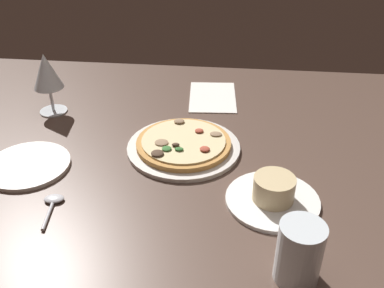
{
  "coord_description": "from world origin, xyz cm",
  "views": [
    {
      "loc": [
        -6.65,
        80.62,
        59.82
      ],
      "look_at": [
        2.21,
        -2.23,
        7.0
      ],
      "focal_mm": 40.81,
      "sensor_mm": 36.0,
      "label": 1
    }
  ],
  "objects_px": {
    "pizza_main": "(184,145)",
    "ramekin_on_saucer": "(273,194)",
    "side_plate": "(28,165)",
    "spoon": "(53,203)",
    "paper_menu": "(213,97)",
    "wine_glass_far": "(46,73)",
    "water_glass": "(299,256)"
  },
  "relations": [
    {
      "from": "spoon",
      "to": "wine_glass_far",
      "type": "bearing_deg",
      "value": -69.16
    },
    {
      "from": "spoon",
      "to": "water_glass",
      "type": "bearing_deg",
      "value": 164.11
    },
    {
      "from": "side_plate",
      "to": "paper_menu",
      "type": "height_order",
      "value": "side_plate"
    },
    {
      "from": "side_plate",
      "to": "ramekin_on_saucer",
      "type": "bearing_deg",
      "value": 173.23
    },
    {
      "from": "paper_menu",
      "to": "wine_glass_far",
      "type": "bearing_deg",
      "value": 13.22
    },
    {
      "from": "water_glass",
      "to": "side_plate",
      "type": "bearing_deg",
      "value": -23.93
    },
    {
      "from": "wine_glass_far",
      "to": "side_plate",
      "type": "height_order",
      "value": "wine_glass_far"
    },
    {
      "from": "wine_glass_far",
      "to": "water_glass",
      "type": "bearing_deg",
      "value": 139.91
    },
    {
      "from": "pizza_main",
      "to": "side_plate",
      "type": "bearing_deg",
      "value": 17.9
    },
    {
      "from": "ramekin_on_saucer",
      "to": "wine_glass_far",
      "type": "xyz_separation_m",
      "value": [
        0.57,
        -0.32,
        0.09
      ]
    },
    {
      "from": "paper_menu",
      "to": "side_plate",
      "type": "bearing_deg",
      "value": 41.29
    },
    {
      "from": "paper_menu",
      "to": "spoon",
      "type": "bearing_deg",
      "value": 56.9
    },
    {
      "from": "wine_glass_far",
      "to": "side_plate",
      "type": "relative_size",
      "value": 0.89
    },
    {
      "from": "pizza_main",
      "to": "spoon",
      "type": "bearing_deg",
      "value": 44.34
    },
    {
      "from": "wine_glass_far",
      "to": "spoon",
      "type": "height_order",
      "value": "wine_glass_far"
    },
    {
      "from": "pizza_main",
      "to": "wine_glass_far",
      "type": "xyz_separation_m",
      "value": [
        0.37,
        -0.15,
        0.1
      ]
    },
    {
      "from": "ramekin_on_saucer",
      "to": "paper_menu",
      "type": "distance_m",
      "value": 0.47
    },
    {
      "from": "spoon",
      "to": "side_plate",
      "type": "bearing_deg",
      "value": -49.08
    },
    {
      "from": "pizza_main",
      "to": "water_glass",
      "type": "xyz_separation_m",
      "value": [
        -0.23,
        0.36,
        0.03
      ]
    },
    {
      "from": "side_plate",
      "to": "paper_menu",
      "type": "xyz_separation_m",
      "value": [
        -0.38,
        -0.39,
        -0.0
      ]
    },
    {
      "from": "pizza_main",
      "to": "ramekin_on_saucer",
      "type": "distance_m",
      "value": 0.26
    },
    {
      "from": "pizza_main",
      "to": "ramekin_on_saucer",
      "type": "bearing_deg",
      "value": 139.23
    },
    {
      "from": "ramekin_on_saucer",
      "to": "side_plate",
      "type": "relative_size",
      "value": 1.01
    },
    {
      "from": "side_plate",
      "to": "paper_menu",
      "type": "relative_size",
      "value": 0.95
    },
    {
      "from": "side_plate",
      "to": "spoon",
      "type": "relative_size",
      "value": 1.79
    },
    {
      "from": "ramekin_on_saucer",
      "to": "spoon",
      "type": "xyz_separation_m",
      "value": [
        0.43,
        0.05,
        -0.02
      ]
    },
    {
      "from": "ramekin_on_saucer",
      "to": "side_plate",
      "type": "height_order",
      "value": "ramekin_on_saucer"
    },
    {
      "from": "pizza_main",
      "to": "paper_menu",
      "type": "xyz_separation_m",
      "value": [
        -0.05,
        -0.28,
        -0.01
      ]
    },
    {
      "from": "water_glass",
      "to": "spoon",
      "type": "height_order",
      "value": "water_glass"
    },
    {
      "from": "pizza_main",
      "to": "spoon",
      "type": "xyz_separation_m",
      "value": [
        0.23,
        0.23,
        -0.01
      ]
    },
    {
      "from": "water_glass",
      "to": "side_plate",
      "type": "height_order",
      "value": "water_glass"
    },
    {
      "from": "paper_menu",
      "to": "pizza_main",
      "type": "bearing_deg",
      "value": 75.88
    }
  ]
}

